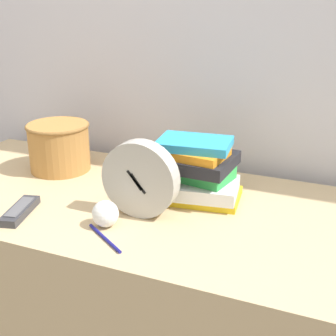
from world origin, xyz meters
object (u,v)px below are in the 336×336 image
object	(u,v)px
basket	(59,145)
pen	(105,238)
tv_remote	(20,211)
desk_clock	(140,179)
crumpled_paper_ball	(105,214)
book_stack	(195,171)

from	to	relation	value
basket	pen	xyz separation A→B (m)	(0.36, -0.35, -0.08)
tv_remote	desk_clock	bearing A→B (deg)	22.41
desk_clock	pen	world-z (taller)	desk_clock
desk_clock	basket	world-z (taller)	desk_clock
basket	tv_remote	bearing A→B (deg)	-73.39
crumpled_paper_ball	desk_clock	bearing A→B (deg)	58.96
basket	crumpled_paper_ball	size ratio (longest dim) A/B	2.99
desk_clock	crumpled_paper_ball	size ratio (longest dim) A/B	3.01
tv_remote	pen	distance (m)	0.27
book_stack	pen	bearing A→B (deg)	-110.38
tv_remote	pen	world-z (taller)	tv_remote
pen	book_stack	bearing A→B (deg)	69.62
desk_clock	book_stack	xyz separation A→B (m)	(0.09, 0.16, -0.02)
desk_clock	pen	distance (m)	0.18
desk_clock	tv_remote	distance (m)	0.33
tv_remote	crumpled_paper_ball	distance (m)	0.24
basket	crumpled_paper_ball	bearing A→B (deg)	-40.54
tv_remote	crumpled_paper_ball	bearing A→B (deg)	7.60
desk_clock	basket	size ratio (longest dim) A/B	1.01
desk_clock	pen	xyz separation A→B (m)	(-0.02, -0.15, -0.10)
desk_clock	book_stack	world-z (taller)	desk_clock
crumpled_paper_ball	pen	xyz separation A→B (m)	(0.03, -0.06, -0.03)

